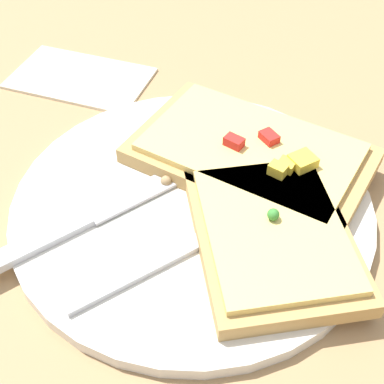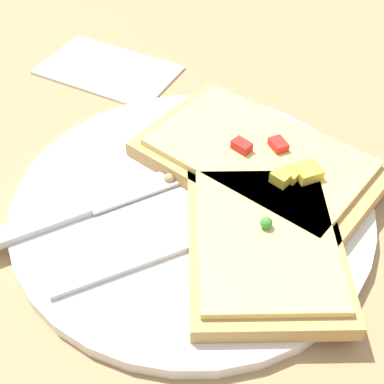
{
  "view_description": "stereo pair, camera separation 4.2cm",
  "coord_description": "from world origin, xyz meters",
  "px_view_note": "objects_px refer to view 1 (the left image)",
  "views": [
    {
      "loc": [
        0.1,
        -0.28,
        0.32
      ],
      "look_at": [
        0.0,
        0.0,
        0.02
      ],
      "focal_mm": 50.0,
      "sensor_mm": 36.0,
      "label": 1
    },
    {
      "loc": [
        0.14,
        -0.26,
        0.32
      ],
      "look_at": [
        0.0,
        0.0,
        0.02
      ],
      "focal_mm": 50.0,
      "sensor_mm": 36.0,
      "label": 2
    }
  ],
  "objects_px": {
    "knife": "(100,212)",
    "fork": "(202,240)",
    "pizza_slice_corner": "(273,234)",
    "napkin": "(80,77)",
    "pizza_slice_main": "(251,154)",
    "plate": "(192,206)"
  },
  "relations": [
    {
      "from": "pizza_slice_corner",
      "to": "napkin",
      "type": "bearing_deg",
      "value": -151.73
    },
    {
      "from": "fork",
      "to": "knife",
      "type": "relative_size",
      "value": 0.87
    },
    {
      "from": "napkin",
      "to": "knife",
      "type": "bearing_deg",
      "value": -57.59
    },
    {
      "from": "pizza_slice_main",
      "to": "pizza_slice_corner",
      "type": "xyz_separation_m",
      "value": [
        0.04,
        -0.08,
        -0.0
      ]
    },
    {
      "from": "knife",
      "to": "fork",
      "type": "bearing_deg",
      "value": -54.61
    },
    {
      "from": "napkin",
      "to": "pizza_slice_corner",
      "type": "bearing_deg",
      "value": -33.22
    },
    {
      "from": "pizza_slice_main",
      "to": "fork",
      "type": "bearing_deg",
      "value": -84.87
    },
    {
      "from": "pizza_slice_corner",
      "to": "napkin",
      "type": "relative_size",
      "value": 1.27
    },
    {
      "from": "fork",
      "to": "pizza_slice_main",
      "type": "distance_m",
      "value": 0.1
    },
    {
      "from": "plate",
      "to": "knife",
      "type": "relative_size",
      "value": 1.49
    },
    {
      "from": "plate",
      "to": "pizza_slice_corner",
      "type": "bearing_deg",
      "value": -16.49
    },
    {
      "from": "napkin",
      "to": "fork",
      "type": "bearing_deg",
      "value": -42.07
    },
    {
      "from": "pizza_slice_main",
      "to": "napkin",
      "type": "height_order",
      "value": "pizza_slice_main"
    },
    {
      "from": "pizza_slice_corner",
      "to": "fork",
      "type": "bearing_deg",
      "value": -99.77
    },
    {
      "from": "pizza_slice_corner",
      "to": "napkin",
      "type": "xyz_separation_m",
      "value": [
        -0.25,
        0.16,
        -0.02
      ]
    },
    {
      "from": "knife",
      "to": "pizza_slice_corner",
      "type": "xyz_separation_m",
      "value": [
        0.13,
        0.02,
        0.01
      ]
    },
    {
      "from": "pizza_slice_main",
      "to": "napkin",
      "type": "distance_m",
      "value": 0.22
    },
    {
      "from": "pizza_slice_corner",
      "to": "knife",
      "type": "bearing_deg",
      "value": -111.19
    },
    {
      "from": "fork",
      "to": "plate",
      "type": "bearing_deg",
      "value": 67.16
    },
    {
      "from": "plate",
      "to": "pizza_slice_main",
      "type": "distance_m",
      "value": 0.07
    },
    {
      "from": "plate",
      "to": "fork",
      "type": "bearing_deg",
      "value": -60.54
    },
    {
      "from": "fork",
      "to": "napkin",
      "type": "height_order",
      "value": "fork"
    }
  ]
}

